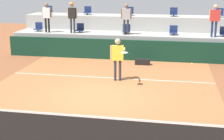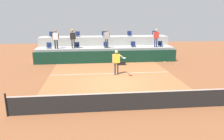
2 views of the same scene
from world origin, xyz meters
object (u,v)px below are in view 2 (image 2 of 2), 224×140
Objects in this scene: tennis_player at (117,60)px; stadium_chair_lower_far_right at (160,44)px; stadium_chair_lower_center at (106,45)px; equipment_bag at (121,63)px; stadium_chair_upper_far_right at (155,34)px; spectator_in_white at (56,37)px; spectator_in_grey at (156,36)px; spectator_with_hat at (73,37)px; stadium_chair_upper_left at (78,35)px; stadium_chair_lower_left at (77,45)px; spectator_leaning_on_rail at (107,37)px; stadium_chair_upper_right at (130,34)px; stadium_chair_lower_far_left at (49,46)px; stadium_chair_upper_far_left at (52,35)px; tennis_ball at (165,62)px; stadium_chair_lower_right at (133,45)px; stadium_chair_upper_center at (104,34)px.

stadium_chair_lower_far_right is at bearing 46.23° from tennis_player.
tennis_player is at bearing -85.80° from stadium_chair_lower_center.
stadium_chair_upper_far_right is at bearing 43.91° from equipment_bag.
spectator_in_grey is at bearing 0.00° from spectator_in_white.
stadium_chair_upper_left is at bearing 81.66° from spectator_with_hat.
spectator_leaning_on_rail is at bearing -7.88° from stadium_chair_lower_left.
stadium_chair_lower_left is at bearing 151.06° from equipment_bag.
spectator_in_white is (-1.85, -0.38, 0.81)m from stadium_chair_lower_left.
tennis_player reaches higher than equipment_bag.
spectator_with_hat is (-5.66, -2.18, 0.02)m from stadium_chair_upper_right.
spectator_in_grey reaches higher than stadium_chair_lower_left.
spectator_leaning_on_rail reaches higher than stadium_chair_lower_center.
stadium_chair_lower_far_right is 8.45m from spectator_with_hat.
spectator_leaning_on_rail reaches higher than stadium_chair_lower_far_left.
spectator_leaning_on_rail is 0.99× the size of spectator_in_grey.
stadium_chair_lower_left is 2.73m from stadium_chair_lower_center.
spectator_with_hat is 1.03× the size of spectator_in_grey.
stadium_chair_upper_far_left is (-2.58, 1.80, 0.85)m from stadium_chair_lower_left.
spectator_leaning_on_rail is 25.12× the size of tennis_ball.
stadium_chair_lower_far_left is 2.57m from stadium_chair_lower_left.
stadium_chair_lower_center and stadium_chair_lower_right have the same top height.
stadium_chair_lower_far_right is 5.75m from stadium_chair_upper_center.
tennis_player is at bearing -86.44° from stadium_chair_upper_center.
stadium_chair_upper_right is at bearing 18.63° from stadium_chair_lower_left.
equipment_bag is at bearing -136.09° from stadium_chair_upper_far_right.
spectator_in_grey is (10.05, -0.38, 0.82)m from stadium_chair_lower_far_left.
stadium_chair_upper_far_left is at bearing 129.19° from tennis_player.
stadium_chair_upper_center is 4.67m from equipment_bag.
stadium_chair_lower_right is 1.00× the size of stadium_chair_upper_far_left.
stadium_chair_lower_far_left is 1.00× the size of stadium_chair_upper_far_right.
spectator_in_grey reaches higher than stadium_chair_upper_far_left.
stadium_chair_lower_right is 1.00× the size of stadium_chair_upper_left.
stadium_chair_upper_center is 9.47m from tennis_ball.
stadium_chair_lower_center is 3.28m from stadium_chair_upper_right.
spectator_with_hat reaches higher than stadium_chair_lower_far_left.
stadium_chair_upper_center is at bearing 92.46° from spectator_leaning_on_rail.
tennis_ball is at bearing -45.46° from stadium_chair_upper_far_left.
spectator_leaning_on_rail is at bearing 94.06° from tennis_player.
spectator_with_hat reaches higher than stadium_chair_upper_center.
stadium_chair_lower_left is at bearing 121.03° from tennis_player.
stadium_chair_lower_far_right reaches higher than equipment_bag.
tennis_ball is at bearing -102.10° from spectator_in_grey.
spectator_in_white is at bearing 180.00° from spectator_in_grey.
stadium_chair_upper_right is 3.37m from spectator_leaning_on_rail.
stadium_chair_lower_far_left is at bearing -89.92° from stadium_chair_upper_far_left.
stadium_chair_upper_right is (5.34, 0.00, 0.00)m from stadium_chair_upper_left.
spectator_with_hat is 5.06m from equipment_bag.
stadium_chair_lower_right reaches higher than equipment_bag.
stadium_chair_upper_center is (-5.40, 1.80, 0.85)m from stadium_chair_lower_far_right.
stadium_chair_upper_right is (2.61, 1.80, 0.85)m from stadium_chair_lower_center.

